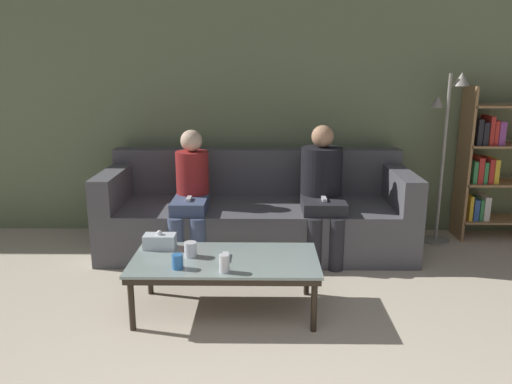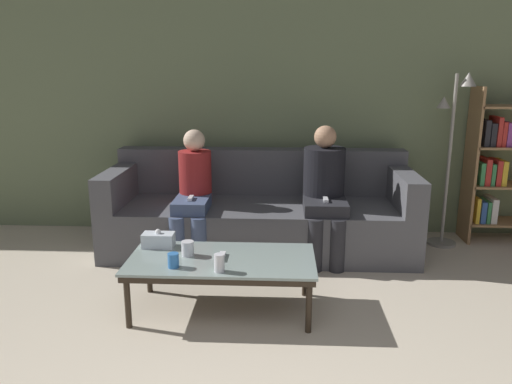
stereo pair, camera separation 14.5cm
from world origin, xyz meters
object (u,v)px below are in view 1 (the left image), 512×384
(seated_person_left_end, at_px, (191,192))
(seated_person_mid_left, at_px, (322,187))
(tissue_box, at_px, (160,241))
(standing_lamp, at_px, (446,141))
(cup_far_center, at_px, (177,262))
(coffee_table, at_px, (225,264))
(bookshelf, at_px, (496,165))
(couch, at_px, (257,215))
(cup_near_left, at_px, (191,249))
(cup_near_right, at_px, (224,263))
(game_remote, at_px, (225,257))

(seated_person_left_end, distance_m, seated_person_mid_left, 1.12)
(tissue_box, relative_size, seated_person_mid_left, 0.19)
(tissue_box, distance_m, standing_lamp, 2.74)
(cup_far_center, bearing_deg, standing_lamp, 35.88)
(coffee_table, distance_m, standing_lamp, 2.46)
(tissue_box, relative_size, bookshelf, 0.15)
(couch, relative_size, cup_near_left, 26.70)
(cup_near_right, height_order, cup_far_center, cup_near_right)
(cup_near_left, xyz_separation_m, bookshelf, (2.69, 1.53, 0.28))
(coffee_table, height_order, tissue_box, tissue_box)
(cup_near_left, height_order, bookshelf, bookshelf)
(couch, distance_m, coffee_table, 1.26)
(coffee_table, height_order, game_remote, game_remote)
(couch, distance_m, cup_near_right, 1.48)
(couch, relative_size, seated_person_left_end, 2.46)
(seated_person_mid_left, bearing_deg, bookshelf, 16.93)
(game_remote, relative_size, seated_person_left_end, 0.14)
(cup_near_right, bearing_deg, seated_person_mid_left, 59.52)
(coffee_table, bearing_deg, cup_far_center, -148.49)
(cup_near_right, height_order, seated_person_left_end, seated_person_left_end)
(cup_far_center, xyz_separation_m, seated_person_mid_left, (1.05, 1.22, 0.19))
(cup_near_left, distance_m, seated_person_left_end, 1.00)
(cup_far_center, bearing_deg, tissue_box, 116.89)
(coffee_table, xyz_separation_m, bookshelf, (2.46, 1.56, 0.37))
(seated_person_mid_left, bearing_deg, cup_near_right, -120.48)
(couch, xyz_separation_m, cup_far_center, (-0.49, -1.42, 0.12))
(cup_near_left, distance_m, standing_lamp, 2.61)
(cup_far_center, distance_m, game_remote, 0.34)
(tissue_box, bearing_deg, seated_person_mid_left, 34.81)
(standing_lamp, bearing_deg, cup_far_center, -144.12)
(standing_lamp, relative_size, seated_person_left_end, 1.43)
(tissue_box, distance_m, seated_person_mid_left, 1.51)
(cup_near_right, xyz_separation_m, bookshelf, (2.45, 1.79, 0.28))
(coffee_table, height_order, cup_far_center, cup_far_center)
(cup_far_center, height_order, standing_lamp, standing_lamp)
(cup_near_left, xyz_separation_m, game_remote, (0.23, -0.03, -0.04))
(coffee_table, distance_m, tissue_box, 0.51)
(standing_lamp, distance_m, seated_person_mid_left, 1.27)
(tissue_box, xyz_separation_m, seated_person_left_end, (0.11, 0.82, 0.15))
(cup_near_right, height_order, tissue_box, tissue_box)
(coffee_table, xyz_separation_m, seated_person_mid_left, (0.76, 1.04, 0.27))
(tissue_box, relative_size, standing_lamp, 0.14)
(game_remote, distance_m, bookshelf, 2.93)
(coffee_table, height_order, cup_near_left, cup_near_left)
(tissue_box, xyz_separation_m, standing_lamp, (2.39, 1.23, 0.53))
(couch, height_order, coffee_table, couch)
(couch, height_order, tissue_box, couch)
(couch, height_order, seated_person_mid_left, seated_person_mid_left)
(cup_far_center, xyz_separation_m, bookshelf, (2.75, 1.74, 0.29))
(cup_far_center, distance_m, seated_person_left_end, 1.20)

